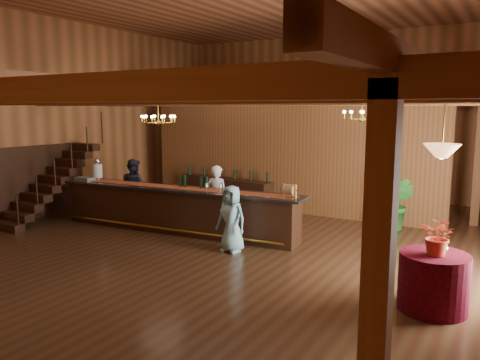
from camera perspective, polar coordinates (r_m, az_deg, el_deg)
The scene contains 27 objects.
floor at distance 10.69m, azimuth -0.41°, elevation -7.58°, with size 14.00×14.00×0.00m, color #422C18.
wall_back at distance 16.65m, azimuth 12.21°, elevation 7.67°, with size 12.00×0.10×5.50m, color #9F5A34.
wall_left at distance 14.31m, azimuth -21.66°, elevation 7.12°, with size 0.10×14.00×5.50m, color #9F5A34.
beam_grid at distance 10.70m, azimuth 0.99°, elevation 10.02°, with size 11.90×13.90×0.39m.
support_posts at distance 9.93m, azimuth -1.91°, elevation 0.62°, with size 9.20×10.20×3.20m.
partition_wall at distance 13.66m, azimuth 5.37°, elevation 2.59°, with size 9.00×0.18×3.10m, color brown.
staircase at distance 13.57m, azimuth -22.28°, elevation -0.41°, with size 1.00×2.80×2.00m.
backroom_boxes at distance 15.54m, azimuth 9.16°, elevation -0.54°, with size 4.10×0.60×1.10m.
tasting_bar at distance 11.58m, azimuth -7.85°, elevation -3.54°, with size 6.61×1.38×1.11m.
beverage_dispenser at distance 13.03m, azimuth -17.01°, elevation 1.20°, with size 0.26×0.26×0.60m.
glass_rack_tray at distance 13.14m, azimuth -18.02°, elevation 0.18°, with size 0.50×0.50×0.10m, color gray.
raffle_drum at distance 10.09m, azimuth 5.99°, elevation -1.20°, with size 0.34×0.24×0.30m.
bar_bottle_0 at distance 11.52m, azimuth -7.28°, elevation -0.11°, with size 0.07×0.07×0.30m, color black.
bar_bottle_1 at distance 11.46m, azimuth -6.75°, elevation -0.15°, with size 0.07×0.07×0.30m, color black.
bar_bottle_2 at distance 11.22m, azimuth -4.78°, elevation -0.31°, with size 0.07×0.07×0.30m, color black.
bar_bottle_3 at distance 11.14m, azimuth -4.10°, elevation -0.36°, with size 0.07×0.07×0.30m, color black.
backbar_shelf at distance 14.31m, azimuth -1.63°, elevation -1.55°, with size 3.19×0.50×0.90m, color black.
round_table at distance 7.70m, azimuth 22.50°, elevation -11.41°, with size 1.01×1.01×0.87m, color maroon.
chandelier_left at distance 11.40m, azimuth -9.93°, elevation 7.36°, with size 0.80×0.80×0.60m.
chandelier_right at distance 10.15m, azimuth 14.65°, elevation 7.72°, with size 0.80×0.80×0.48m.
pendant_lamp at distance 7.28m, azimuth 23.40°, elevation 3.30°, with size 0.52×0.52×0.90m.
bartender at distance 11.65m, azimuth -2.82°, elevation -2.13°, with size 0.59×0.39×1.62m, color white.
staff_second at distance 13.32m, azimuth -12.79°, elevation -0.94°, with size 0.79×0.62×1.63m, color #23242F.
guest at distance 9.84m, azimuth -1.06°, elevation -4.74°, with size 0.69×0.45×1.42m, color #86C6D6.
floor_plant at distance 12.19m, azimuth 18.63°, elevation -2.77°, with size 0.73×0.59×1.33m, color #21621F.
table_flowers at distance 7.41m, azimuth 23.09°, elevation -6.34°, with size 0.52×0.45×0.58m, color #C64629.
table_vase at distance 7.64m, azimuth 23.48°, elevation -7.14°, with size 0.13×0.13×0.27m, color gold.
Camera 1 is at (5.29, -8.79, 3.00)m, focal length 35.00 mm.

